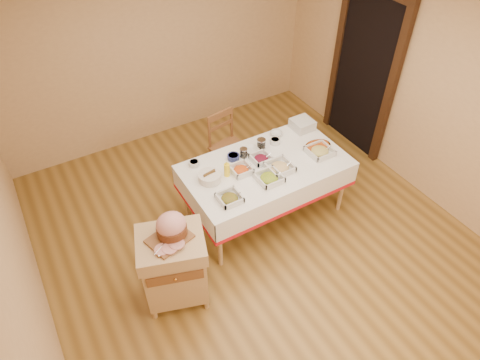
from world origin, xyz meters
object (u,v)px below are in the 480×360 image
(preserve_jar_left, at_px, (244,153))
(dining_table, at_px, (265,175))
(bread_basket, at_px, (210,177))
(brass_platter, at_px, (317,147))
(butcher_cart, at_px, (174,265))
(dining_chair, at_px, (228,146))
(ham_on_board, at_px, (171,228))
(mustard_bottle, at_px, (227,169))
(preserve_jar_right, at_px, (261,145))
(plate_stack, at_px, (302,124))

(preserve_jar_left, bearing_deg, dining_table, -60.52)
(bread_basket, xyz_separation_m, brass_platter, (1.33, -0.14, -0.03))
(butcher_cart, height_order, dining_chair, dining_chair)
(dining_chair, bearing_deg, brass_platter, -51.27)
(butcher_cart, distance_m, bread_basket, 1.00)
(ham_on_board, height_order, mustard_bottle, ham_on_board)
(dining_chair, height_order, ham_on_board, ham_on_board)
(butcher_cart, distance_m, brass_platter, 2.13)
(butcher_cart, distance_m, preserve_jar_right, 1.72)
(dining_table, relative_size, mustard_bottle, 9.41)
(butcher_cart, distance_m, preserve_jar_left, 1.50)
(butcher_cart, distance_m, plate_stack, 2.33)
(brass_platter, bearing_deg, plate_stack, 79.08)
(brass_platter, bearing_deg, dining_table, 175.59)
(preserve_jar_right, bearing_deg, butcher_cart, -151.46)
(butcher_cart, relative_size, brass_platter, 2.60)
(brass_platter, bearing_deg, butcher_cart, -166.66)
(ham_on_board, distance_m, preserve_jar_left, 1.42)
(dining_chair, height_order, plate_stack, dining_chair)
(bread_basket, bearing_deg, brass_platter, -5.88)
(ham_on_board, height_order, bread_basket, ham_on_board)
(dining_table, height_order, brass_platter, brass_platter)
(dining_chair, xyz_separation_m, preserve_jar_right, (0.13, -0.56, 0.34))
(dining_table, distance_m, preserve_jar_left, 0.35)
(butcher_cart, relative_size, bread_basket, 3.59)
(dining_chair, bearing_deg, butcher_cart, -134.68)
(butcher_cart, height_order, preserve_jar_left, preserve_jar_left)
(butcher_cart, bearing_deg, bread_basket, 40.87)
(dining_chair, distance_m, plate_stack, 0.97)
(ham_on_board, bearing_deg, brass_platter, 12.76)
(preserve_jar_left, height_order, preserve_jar_right, preserve_jar_right)
(preserve_jar_left, distance_m, brass_platter, 0.87)
(bread_basket, bearing_deg, dining_chair, 49.68)
(dining_table, xyz_separation_m, mustard_bottle, (-0.46, 0.06, 0.25))
(preserve_jar_right, xyz_separation_m, brass_platter, (0.57, -0.32, -0.04))
(preserve_jar_right, distance_m, plate_stack, 0.65)
(dining_chair, xyz_separation_m, brass_platter, (0.70, -0.88, 0.30))
(preserve_jar_right, distance_m, mustard_bottle, 0.60)
(preserve_jar_right, height_order, plate_stack, preserve_jar_right)
(mustard_bottle, relative_size, plate_stack, 0.79)
(ham_on_board, xyz_separation_m, plate_stack, (2.09, 0.86, -0.15))
(dining_chair, distance_m, bread_basket, 1.02)
(mustard_bottle, bearing_deg, plate_stack, 13.54)
(preserve_jar_left, bearing_deg, plate_stack, 6.68)
(dining_table, bearing_deg, bread_basket, 172.61)
(ham_on_board, relative_size, mustard_bottle, 1.99)
(dining_table, xyz_separation_m, bread_basket, (-0.65, 0.08, 0.21))
(butcher_cart, height_order, brass_platter, butcher_cart)
(dining_table, bearing_deg, preserve_jar_left, 119.48)
(dining_table, height_order, preserve_jar_right, preserve_jar_right)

